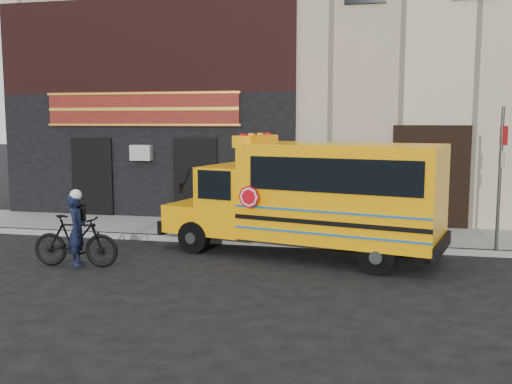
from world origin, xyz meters
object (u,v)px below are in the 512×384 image
Objects in this scene: school_bus at (315,195)px; sign_pole at (500,176)px; cyclist at (77,232)px; bicycle at (76,241)px.

sign_pole reaches higher than school_bus.
school_bus is 4.49× the size of cyclist.
cyclist is (-9.38, -3.04, -1.17)m from sign_pole.
cyclist is (0.06, -0.02, 0.21)m from bicycle.
sign_pole is 9.93m from cyclist.
school_bus is 3.66× the size of bicycle.
sign_pole reaches higher than cyclist.
sign_pole is (4.30, 0.89, 0.46)m from school_bus.
school_bus is 5.56m from cyclist.
school_bus is 4.41m from sign_pole.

